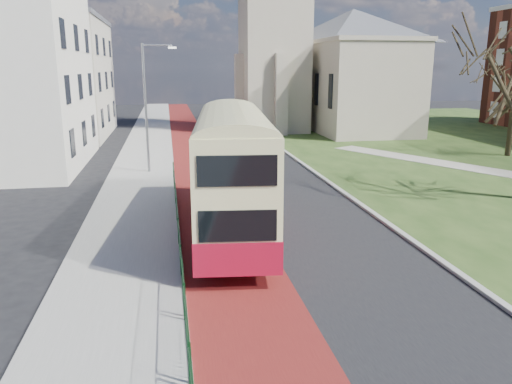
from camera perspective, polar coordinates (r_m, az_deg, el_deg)
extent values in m
plane|color=black|center=(16.27, 2.23, -10.28)|extent=(160.00, 160.00, 0.00)
cube|color=black|center=(35.43, -2.26, 3.18)|extent=(9.00, 120.00, 0.01)
cube|color=#591414|center=(35.18, -6.63, 3.02)|extent=(3.40, 120.00, 0.01)
cube|color=gray|center=(35.16, -12.83, 2.84)|extent=(4.00, 120.00, 0.12)
cube|color=#999993|center=(35.11, -9.57, 2.99)|extent=(0.25, 120.00, 0.13)
cube|color=#999993|center=(38.22, 4.18, 4.05)|extent=(0.25, 80.00, 0.13)
cylinder|color=#0C3616|center=(19.31, -8.89, -2.98)|extent=(0.04, 24.00, 0.04)
cylinder|color=#0C3616|center=(19.61, -8.79, -5.63)|extent=(0.04, 24.00, 0.04)
cube|color=#A09581|center=(53.91, 2.09, 19.73)|extent=(6.50, 6.50, 24.00)
cube|color=#A09581|center=(56.09, 10.72, 11.61)|extent=(9.00, 18.00, 9.00)
pyramid|color=#565960|center=(56.36, 11.12, 19.86)|extent=(9.00, 18.00, 3.60)
cube|color=silver|center=(38.04, -27.19, 11.90)|extent=(10.00, 14.00, 12.50)
cube|color=beige|center=(53.59, -22.19, 11.80)|extent=(10.00, 16.00, 11.00)
cube|color=#565960|center=(53.76, -22.78, 17.91)|extent=(10.30, 16.30, 0.50)
cylinder|color=gray|center=(32.60, -12.48, 9.22)|extent=(0.16, 0.16, 8.00)
cylinder|color=gray|center=(32.50, -11.21, 16.15)|extent=(1.80, 0.10, 0.10)
cube|color=silver|center=(32.50, -9.55, 15.96)|extent=(0.50, 0.18, 0.12)
cube|color=maroon|center=(20.67, -2.62, -1.70)|extent=(3.96, 12.00, 1.07)
cube|color=beige|center=(20.20, -2.69, 4.01)|extent=(3.93, 11.94, 3.10)
cube|color=black|center=(20.72, -6.40, 1.47)|extent=(1.08, 9.61, 1.02)
cube|color=black|center=(20.78, 1.03, 1.60)|extent=(1.08, 9.61, 1.02)
cube|color=black|center=(20.12, -6.56, 5.74)|extent=(1.18, 10.54, 0.96)
cube|color=black|center=(20.17, 1.13, 5.85)|extent=(1.18, 10.54, 0.96)
cube|color=black|center=(26.14, -2.97, 4.17)|extent=(2.40, 0.33, 1.12)
cube|color=black|center=(25.91, -3.02, 7.67)|extent=(2.40, 0.33, 0.96)
cube|color=orange|center=(25.85, -3.04, 9.02)|extent=(1.91, 0.30, 0.32)
cylinder|color=black|center=(24.68, -5.73, -0.41)|extent=(0.44, 1.14, 1.11)
cylinder|color=black|center=(24.73, 0.04, -0.32)|extent=(0.44, 1.14, 1.11)
cylinder|color=black|center=(17.49, -6.42, -6.60)|extent=(0.44, 1.14, 1.11)
cylinder|color=black|center=(17.56, 1.78, -6.44)|extent=(0.44, 1.14, 1.11)
cylinder|color=#2D2516|center=(43.16, 27.03, 5.93)|extent=(0.52, 0.52, 3.35)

